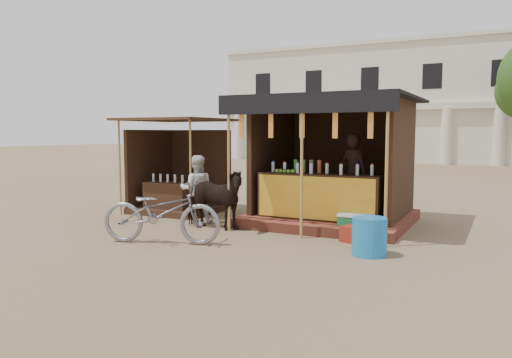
% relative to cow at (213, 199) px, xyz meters
% --- Properties ---
extents(ground, '(120.00, 120.00, 0.00)m').
position_rel_cow_xyz_m(ground, '(0.97, -1.53, -0.64)').
color(ground, '#846B4C').
rests_on(ground, ground).
extents(main_stall, '(3.60, 3.61, 2.78)m').
position_rel_cow_xyz_m(main_stall, '(2.00, 1.84, 0.39)').
color(main_stall, brown).
rests_on(main_stall, ground).
extents(secondary_stall, '(2.40, 2.40, 2.38)m').
position_rel_cow_xyz_m(secondary_stall, '(-2.20, 1.71, 0.21)').
color(secondary_stall, '#392214').
rests_on(secondary_stall, ground).
extents(cow, '(1.53, 0.73, 1.28)m').
position_rel_cow_xyz_m(cow, '(0.00, 0.00, 0.00)').
color(cow, black).
rests_on(cow, ground).
extents(motorbike, '(2.34, 1.41, 1.16)m').
position_rel_cow_xyz_m(motorbike, '(-0.15, -1.55, -0.06)').
color(motorbike, gray).
rests_on(motorbike, ground).
extents(bystander, '(0.93, 0.87, 1.53)m').
position_rel_cow_xyz_m(bystander, '(-0.72, 0.47, 0.12)').
color(bystander, silver).
rests_on(bystander, ground).
extents(blue_barrel, '(0.66, 0.66, 0.64)m').
position_rel_cow_xyz_m(blue_barrel, '(3.48, -0.73, -0.32)').
color(blue_barrel, '#1974BD').
rests_on(blue_barrel, ground).
extents(red_crate, '(0.56, 0.56, 0.30)m').
position_rel_cow_xyz_m(red_crate, '(3.00, 0.17, -0.49)').
color(red_crate, maroon).
rests_on(red_crate, ground).
extents(cooler, '(0.67, 0.48, 0.46)m').
position_rel_cow_xyz_m(cooler, '(2.85, 0.67, -0.41)').
color(cooler, '#17693B').
rests_on(cooler, ground).
extents(background_building, '(26.00, 7.45, 8.18)m').
position_rel_cow_xyz_m(background_building, '(-1.03, 28.42, 3.34)').
color(background_building, silver).
rests_on(background_building, ground).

